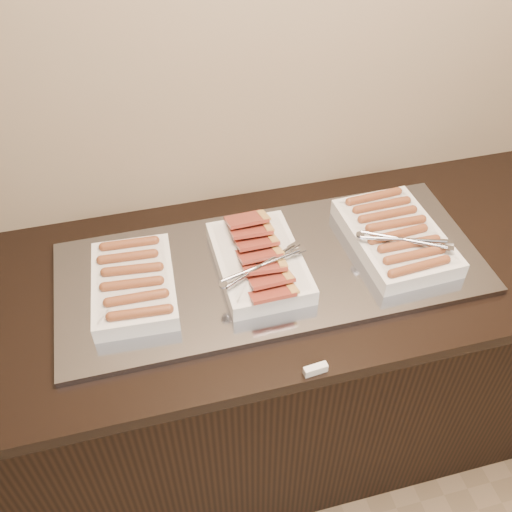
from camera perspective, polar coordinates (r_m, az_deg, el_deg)
The scene contains 6 objects.
counter at distance 1.98m, azimuth 1.09°, elevation -10.68°, with size 2.06×0.76×0.90m.
warming_tray at distance 1.63m, azimuth 1.56°, elevation -1.24°, with size 1.20×0.50×0.02m, color gray.
dish_left at distance 1.56m, azimuth -12.14°, elevation -2.71°, with size 0.23×0.33×0.07m.
dish_center at distance 1.59m, azimuth 0.32°, elevation -0.49°, with size 0.27×0.37×0.09m.
dish_right at distance 1.71m, azimuth 13.80°, elevation 1.96°, with size 0.28×0.39×0.08m.
label_holder at distance 1.41m, azimuth 5.97°, elevation -11.22°, with size 0.06×0.02×0.02m, color white.
Camera 1 is at (-0.32, 1.03, 2.06)m, focal length 40.00 mm.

